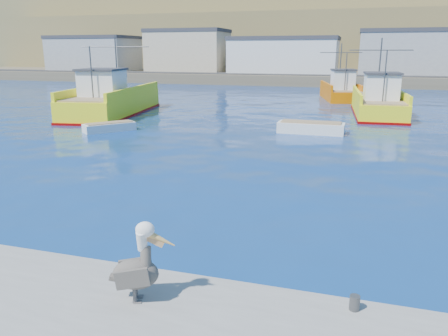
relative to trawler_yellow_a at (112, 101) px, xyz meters
name	(u,v)px	position (x,y,z in m)	size (l,w,h in m)	color
ground	(246,243)	(17.56, -22.19, -1.14)	(260.00, 260.00, 0.00)	navy
dock_bollards	(234,284)	(18.16, -25.59, -0.49)	(36.20, 0.20, 0.30)	#4C4C4C
far_shore	(351,36)	(17.56, 87.02, 7.83)	(200.00, 81.00, 24.00)	brown
trawler_yellow_a	(112,101)	(0.00, 0.00, 0.00)	(6.35, 13.71, 6.76)	yellow
trawler_yellow_b	(378,103)	(22.02, 6.05, -0.12)	(5.19, 11.19, 6.47)	yellow
boat_orange	(340,90)	(18.42, 17.85, -0.09)	(5.12, 9.40, 6.16)	#D46001
skiff_left	(109,128)	(4.18, -7.40, -0.90)	(3.13, 3.41, 0.75)	silver
skiff_mid	(311,129)	(17.48, -4.12, -0.84)	(4.38, 1.60, 0.95)	silver
pelican	(138,267)	(16.42, -26.47, 0.07)	(1.33, 0.81, 1.67)	#595451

